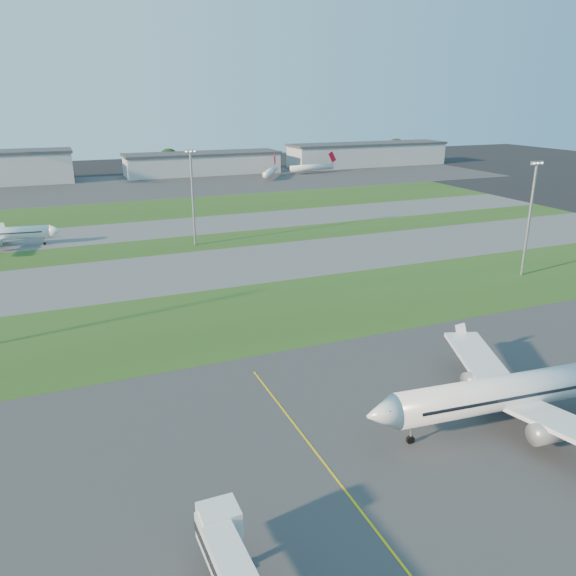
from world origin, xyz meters
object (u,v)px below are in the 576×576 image
mini_jet_near (270,171)px  mini_jet_far (312,167)px  light_mast_centre (192,192)px  light_mast_east (530,211)px  airliner_parked (521,391)px

mini_jet_near → mini_jet_far: (26.86, 7.79, 0.00)m
light_mast_centre → light_mast_east: bearing=-41.6°
airliner_parked → light_mast_centre: size_ratio=1.62×
mini_jet_near → light_mast_east: (-4.53, -174.75, 11.53)m
light_mast_centre → light_mast_east: same height
airliner_parked → mini_jet_near: (51.47, 222.36, -1.29)m
mini_jet_near → light_mast_east: 175.19m
airliner_parked → mini_jet_near: bearing=82.2°
airliner_parked → light_mast_east: 67.64m
mini_jet_near → light_mast_centre: bearing=-178.6°
mini_jet_far → mini_jet_near: bearing=-171.3°
airliner_parked → mini_jet_far: size_ratio=1.46×
mini_jet_far → light_mast_east: size_ratio=1.11×
light_mast_centre → light_mast_east: size_ratio=1.00×
airliner_parked → light_mast_east: (46.94, 47.60, 10.24)m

